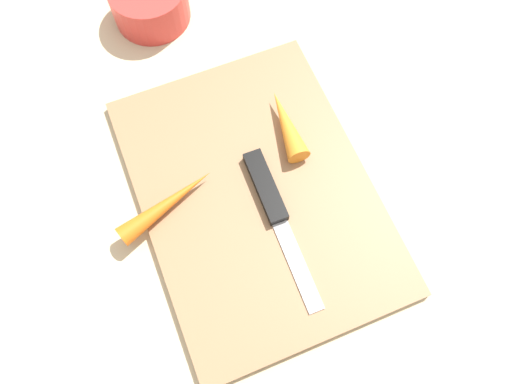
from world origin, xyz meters
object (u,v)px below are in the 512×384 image
object	(u,v)px
carrot_long	(167,204)
carrot_short	(286,124)
cutting_board	(256,194)
knife	(268,193)
small_bowl	(150,2)

from	to	relation	value
carrot_long	carrot_short	size ratio (longest dim) A/B	1.33
cutting_board	knife	bearing A→B (deg)	53.32
small_bowl	carrot_long	bearing A→B (deg)	-13.75
knife	small_bowl	xyz separation A→B (m)	(-0.31, -0.04, 0.01)
knife	small_bowl	size ratio (longest dim) A/B	1.95
cutting_board	small_bowl	xyz separation A→B (m)	(-0.30, -0.03, 0.02)
knife	carrot_long	distance (m)	0.11
cutting_board	small_bowl	world-z (taller)	small_bowl
cutting_board	carrot_long	world-z (taller)	carrot_long
carrot_long	small_bowl	xyz separation A→B (m)	(-0.28, 0.07, 0.00)
carrot_long	small_bowl	world-z (taller)	small_bowl
knife	cutting_board	bearing A→B (deg)	-125.69
carrot_long	small_bowl	bearing A→B (deg)	58.94
small_bowl	cutting_board	bearing A→B (deg)	6.03
cutting_board	carrot_short	xyz separation A→B (m)	(-0.06, 0.06, 0.02)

